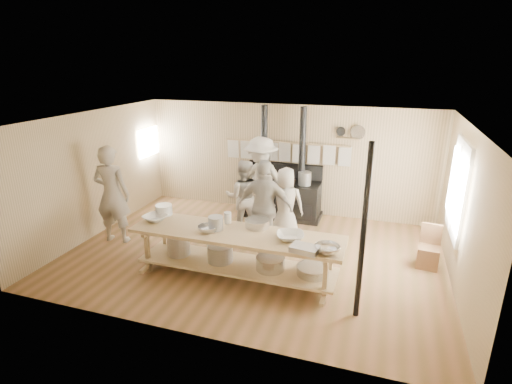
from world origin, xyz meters
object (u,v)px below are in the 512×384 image
at_px(prep_table, 236,250).
at_px(cook_by_window, 261,182).
at_px(chair, 428,255).
at_px(cook_center, 285,204).
at_px(roasting_pan, 305,249).
at_px(cook_left, 244,197).
at_px(cook_far_left, 112,194).
at_px(stove, 281,195).
at_px(cook_right, 265,207).

distance_m(prep_table, cook_by_window, 2.46).
xyz_separation_m(cook_by_window, chair, (3.47, -0.95, -0.77)).
xyz_separation_m(cook_center, chair, (2.76, -0.36, -0.53)).
distance_m(prep_table, roasting_pan, 1.33).
relative_size(cook_left, cook_center, 1.05).
bearing_deg(cook_center, cook_far_left, 5.23).
bearing_deg(cook_left, cook_by_window, -124.98).
bearing_deg(roasting_pan, chair, 42.72).
bearing_deg(stove, cook_far_left, -140.19).
xyz_separation_m(stove, cook_by_window, (-0.31, -0.62, 0.48)).
bearing_deg(cook_right, roasting_pan, 125.49).
distance_m(cook_left, roasting_pan, 2.79).
bearing_deg(cook_by_window, cook_far_left, -125.04).
distance_m(cook_far_left, cook_left, 2.67).
bearing_deg(prep_table, cook_by_window, 97.26).
bearing_deg(chair, cook_center, 178.90).
bearing_deg(cook_center, chair, 157.94).
bearing_deg(cook_far_left, roasting_pan, 158.65).
height_order(cook_far_left, cook_center, cook_far_left).
bearing_deg(chair, stove, 159.83).
bearing_deg(cook_by_window, cook_center, -19.77).
bearing_deg(cook_center, cook_right, 57.17).
distance_m(cook_right, cook_by_window, 1.38).
xyz_separation_m(stove, roasting_pan, (1.23, -3.35, 0.38)).
distance_m(cook_far_left, chair, 6.15).
bearing_deg(cook_center, prep_table, 62.74).
bearing_deg(cook_left, prep_table, 91.82).
relative_size(cook_right, chair, 2.35).
distance_m(cook_left, chair, 3.75).
relative_size(cook_left, chair, 2.06).
bearing_deg(stove, prep_table, -90.04).
distance_m(prep_table, cook_far_left, 2.99).
xyz_separation_m(cook_far_left, chair, (6.04, 0.83, -0.78)).
xyz_separation_m(cook_left, cook_right, (0.70, -0.73, 0.11)).
bearing_deg(cook_center, cook_left, -16.68).
bearing_deg(roasting_pan, cook_left, 129.05).
distance_m(cook_far_left, roasting_pan, 4.23).
xyz_separation_m(cook_right, chair, (2.99, 0.34, -0.69)).
xyz_separation_m(cook_center, cook_by_window, (-0.71, 0.59, 0.24)).
bearing_deg(prep_table, chair, 24.60).
bearing_deg(cook_right, cook_left, -47.08).
distance_m(cook_far_left, cook_by_window, 3.13).
height_order(cook_by_window, roasting_pan, cook_by_window).
distance_m(cook_left, cook_by_window, 0.63).
bearing_deg(prep_table, cook_far_left, 167.98).
relative_size(cook_left, cook_by_window, 0.80).
bearing_deg(chair, roasting_pan, -131.01).
relative_size(cook_center, chair, 1.96).
xyz_separation_m(cook_by_window, roasting_pan, (1.54, -2.73, -0.11)).
xyz_separation_m(prep_table, cook_center, (0.40, 1.80, 0.24)).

